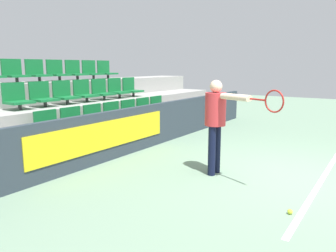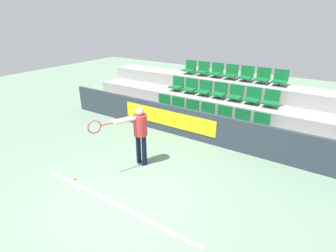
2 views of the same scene
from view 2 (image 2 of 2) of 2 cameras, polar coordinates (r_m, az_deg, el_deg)
The scene contains 29 objects.
ground_plane at distance 6.15m, azimuth -9.66°, elevation -14.87°, with size 30.00×30.00×0.00m, color gray.
court_baseline at distance 5.99m, azimuth -11.61°, elevation -16.19°, with size 4.29×0.08×0.01m.
barrier_wall at distance 8.37m, azimuth 6.05°, elevation 0.11°, with size 10.96×0.14×0.98m.
bleacher_tier_front at distance 8.94m, azimuth 7.85°, elevation -0.15°, with size 10.56×0.99×0.49m.
bleacher_tier_middle at distance 9.70m, azimuth 10.51°, elevation 3.12°, with size 10.56×0.99×0.98m.
bleacher_tier_back at distance 10.50m, azimuth 12.78°, elevation 5.90°, with size 10.56×0.99×1.47m.
stadium_chair_0 at distance 9.70m, azimuth -1.16°, elevation 4.97°, with size 0.49×0.41×0.54m.
stadium_chair_1 at distance 9.39m, azimuth 1.83°, elevation 4.35°, with size 0.49×0.41×0.54m.
stadium_chair_2 at distance 9.12m, azimuth 5.01°, elevation 3.67°, with size 0.49×0.41×0.54m.
stadium_chair_3 at distance 8.87m, azimuth 8.37°, elevation 2.94°, with size 0.49×0.41×0.54m.
stadium_chair_4 at distance 8.65m, azimuth 11.90°, elevation 2.16°, with size 0.49×0.41×0.54m.
stadium_chair_5 at distance 8.48m, azimuth 15.60°, elevation 1.34°, with size 0.49×0.41×0.54m.
stadium_chair_6 at distance 8.34m, azimuth 19.43°, elevation 0.48°, with size 0.49×0.41×0.54m.
stadium_chair_7 at distance 10.36m, azimuth 1.96°, elevation 8.98°, with size 0.49×0.41×0.54m.
stadium_chair_8 at distance 10.07m, azimuth 4.86°, elevation 8.50°, with size 0.49×0.41×0.54m.
stadium_chair_9 at distance 9.82m, azimuth 7.92°, elevation 7.97°, with size 0.49×0.41×0.54m.
stadium_chair_10 at distance 9.59m, azimuth 11.12°, elevation 7.39°, with size 0.49×0.41×0.54m.
stadium_chair_11 at distance 9.39m, azimuth 14.46°, elevation 6.75°, with size 0.49×0.41×0.54m.
stadium_chair_12 at distance 9.23m, azimuth 17.92°, elevation 6.07°, with size 0.49×0.41×0.54m.
stadium_chair_13 at distance 9.10m, azimuth 21.48°, elevation 5.34°, with size 0.49×0.41×0.54m.
stadium_chair_14 at distance 11.09m, azimuth 4.74°, elevation 12.47°, with size 0.49×0.41×0.54m.
stadium_chair_15 at distance 10.83m, azimuth 7.54°, elevation 12.08°, with size 0.49×0.41×0.54m.
stadium_chair_16 at distance 10.59m, azimuth 10.47°, elevation 11.65°, with size 0.49×0.41×0.54m.
stadium_chair_17 at distance 10.37m, azimuth 13.52°, elevation 11.17°, with size 0.49×0.41×0.54m.
stadium_chair_18 at distance 10.19m, azimuth 16.67°, elevation 10.63°, with size 0.49×0.41×0.54m.
stadium_chair_19 at distance 10.04m, azimuth 19.92°, elevation 10.05°, with size 0.49×0.41×0.54m.
stadium_chair_20 at distance 9.93m, azimuth 23.24°, elevation 9.42°, with size 0.49×0.41×0.54m.
tennis_player at distance 6.77m, azimuth -6.48°, elevation -0.83°, with size 0.69×1.43×1.62m.
tennis_ball at distance 6.96m, azimuth -19.69°, elevation -10.68°, with size 0.07×0.07×0.07m.
Camera 2 is at (3.45, -3.43, 3.76)m, focal length 28.00 mm.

